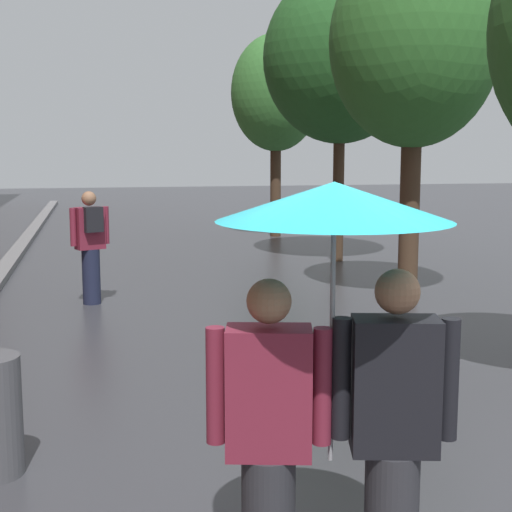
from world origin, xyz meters
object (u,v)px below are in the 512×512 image
at_px(couple_under_umbrella, 333,340).
at_px(pedestrian_walking_midground, 91,244).
at_px(street_tree_3, 276,94).
at_px(street_tree_2, 340,59).
at_px(street_tree_1, 414,44).

height_order(couple_under_umbrella, pedestrian_walking_midground, couple_under_umbrella).
xyz_separation_m(street_tree_3, pedestrian_walking_midground, (-4.59, -7.67, -2.72)).
xyz_separation_m(street_tree_2, couple_under_umbrella, (-3.67, -11.09, -2.59)).
xyz_separation_m(couple_under_umbrella, pedestrian_walking_midground, (-1.16, 7.82, -0.51)).
xyz_separation_m(street_tree_1, couple_under_umbrella, (-3.51, -7.23, -2.36)).
bearing_deg(street_tree_3, street_tree_2, -86.96).
bearing_deg(pedestrian_walking_midground, street_tree_2, 34.16).
height_order(street_tree_1, street_tree_3, street_tree_1).
xyz_separation_m(street_tree_1, street_tree_2, (0.16, 3.86, 0.23)).
distance_m(street_tree_2, street_tree_3, 4.42).
bearing_deg(street_tree_1, couple_under_umbrella, -115.91).
bearing_deg(couple_under_umbrella, street_tree_3, 77.50).
distance_m(street_tree_2, pedestrian_walking_midground, 6.60).
distance_m(street_tree_1, street_tree_3, 8.26).
xyz_separation_m(street_tree_1, pedestrian_walking_midground, (-4.67, 0.59, -2.87)).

